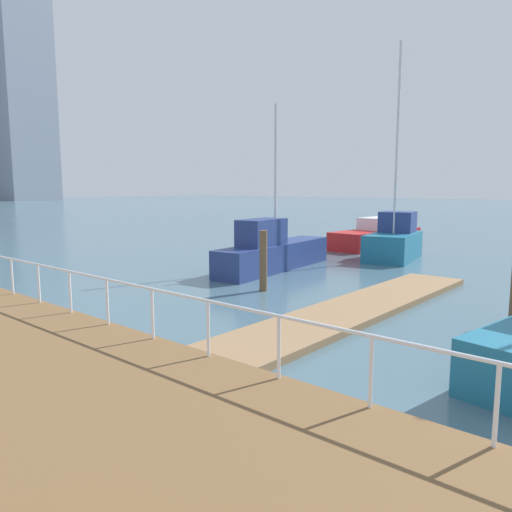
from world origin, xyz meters
name	(u,v)px	position (x,y,z in m)	size (l,w,h in m)	color
ground_plane	(57,278)	(0.00, 20.00, 0.00)	(300.00, 300.00, 0.00)	#476675
floating_dock	(353,310)	(2.79, 8.58, 0.09)	(12.58, 2.00, 0.18)	#93704C
boardwalk_railing	(152,299)	(-3.15, 9.93, 1.24)	(0.06, 26.40, 1.08)	white
dock_piling_1	(263,261)	(3.43, 12.42, 1.04)	(0.26, 0.26, 2.07)	brown
moored_boat_1	(273,251)	(7.00, 14.85, 0.81)	(7.39, 2.27, 6.94)	navy
moored_boat_3	(377,236)	(17.42, 15.24, 0.68)	(7.10, 2.61, 1.75)	red
moored_boat_4	(394,241)	(13.41, 12.32, 0.91)	(4.56, 2.81, 10.26)	#1E6B8C
skyline_tower_6	(18,38)	(54.60, 140.90, 43.54)	(13.94, 12.07, 87.09)	gray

